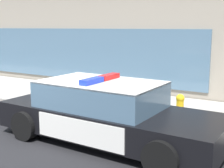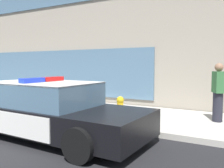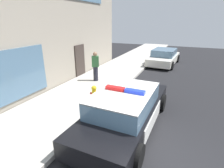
{
  "view_description": "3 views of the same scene",
  "coord_description": "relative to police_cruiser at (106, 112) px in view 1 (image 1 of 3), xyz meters",
  "views": [
    {
      "loc": [
        5.49,
        -4.42,
        2.59
      ],
      "look_at": [
        1.76,
        1.81,
        1.24
      ],
      "focal_mm": 49.94,
      "sensor_mm": 36.0,
      "label": 1
    },
    {
      "loc": [
        6.3,
        -3.14,
        1.81
      ],
      "look_at": [
        2.89,
        2.87,
        1.26
      ],
      "focal_mm": 39.05,
      "sensor_mm": 36.0,
      "label": 2
    },
    {
      "loc": [
        -3.25,
        -0.39,
        3.56
      ],
      "look_at": [
        2.06,
        1.93,
        1.45
      ],
      "focal_mm": 28.25,
      "sensor_mm": 36.0,
      "label": 3
    }
  ],
  "objects": [
    {
      "name": "ground",
      "position": [
        -1.89,
        -1.34,
        -0.68
      ],
      "size": [
        48.0,
        48.0,
        0.0
      ],
      "primitive_type": "plane",
      "color": "black"
    },
    {
      "name": "sidewalk",
      "position": [
        -1.89,
        2.91,
        -0.61
      ],
      "size": [
        48.0,
        3.39,
        0.15
      ],
      "primitive_type": "cube",
      "color": "#B2ADA3",
      "rests_on": "ground"
    },
    {
      "name": "storefront_building",
      "position": [
        -3.52,
        10.63,
        2.93
      ],
      "size": [
        25.87,
        12.03,
        7.23
      ],
      "color": "gray",
      "rests_on": "ground"
    },
    {
      "name": "police_cruiser",
      "position": [
        0.0,
        0.0,
        0.0
      ],
      "size": [
        5.18,
        2.22,
        1.49
      ],
      "rotation": [
        0.0,
        0.0,
        -0.03
      ],
      "color": "black",
      "rests_on": "ground"
    },
    {
      "name": "fire_hydrant",
      "position": [
        1.1,
        1.86,
        -0.18
      ],
      "size": [
        0.34,
        0.39,
        0.73
      ],
      "color": "gold",
      "rests_on": "sidewalk"
    }
  ]
}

